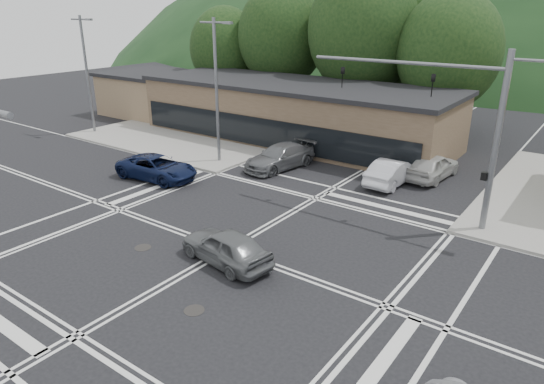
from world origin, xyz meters
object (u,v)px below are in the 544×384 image
Objects in this scene: car_blue_west at (157,168)px; car_northbound at (280,157)px; car_grey_center at (226,247)px; car_queue_b at (432,166)px; car_queue_a at (392,172)px.

car_blue_west is 0.98× the size of car_northbound.
car_grey_center reaches higher than car_blue_west.
car_blue_west is 16.29m from car_queue_b.
car_queue_b reaches higher than car_queue_a.
car_queue_b is (1.56, 2.26, 0.03)m from car_queue_a.
car_queue_a is 2.75m from car_queue_b.
car_northbound reaches higher than car_grey_center.
car_queue_b is at bearing 32.92° from car_northbound.
car_northbound reaches higher than car_queue_a.
car_northbound is (-5.29, 11.21, 0.03)m from car_grey_center.
car_blue_west is 7.59m from car_northbound.
car_queue_a is at bearing -178.51° from car_grey_center.
car_blue_west is 1.13× the size of car_queue_a.
car_blue_west is 1.20× the size of car_grey_center.
car_northbound is at bearing -146.06° from car_grey_center.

